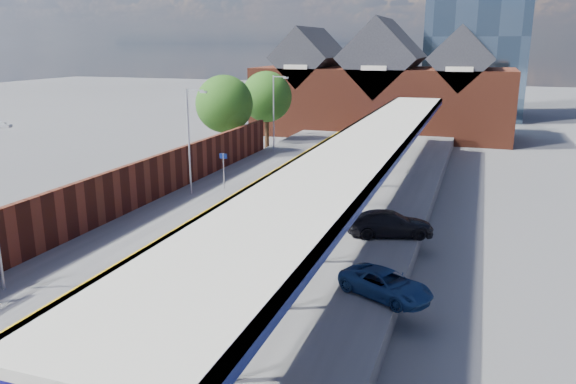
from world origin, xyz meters
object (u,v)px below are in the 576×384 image
object	(u,v)px
lamp_post_d	(275,109)
platform_sign	(224,165)
parked_car_dark	(390,223)
parked_car_blue	(386,284)
train	(333,165)
lamp_post_c	(190,135)

from	to	relation	value
lamp_post_d	platform_sign	world-z (taller)	lamp_post_d
parked_car_dark	parked_car_blue	bearing A→B (deg)	169.95
parked_car_dark	train	bearing A→B (deg)	10.23
lamp_post_d	train	bearing A→B (deg)	-48.55
lamp_post_c	parked_car_blue	distance (m)	19.19
platform_sign	parked_car_dark	size ratio (longest dim) A/B	0.56
lamp_post_d	parked_car_blue	distance (m)	31.57
lamp_post_c	parked_car_blue	size ratio (longest dim) A/B	1.81
lamp_post_d	parked_car_dark	world-z (taller)	lamp_post_d
train	lamp_post_d	xyz separation A→B (m)	(-7.86, 8.89, 2.87)
lamp_post_d	lamp_post_c	bearing A→B (deg)	-90.00
parked_car_blue	train	bearing A→B (deg)	47.85
platform_sign	parked_car_blue	distance (m)	19.23
lamp_post_c	parked_car_blue	bearing A→B (deg)	-38.07
lamp_post_d	platform_sign	distance (m)	14.25
platform_sign	parked_car_dark	world-z (taller)	platform_sign
platform_sign	parked_car_blue	bearing A→B (deg)	-45.30
parked_car_dark	parked_car_blue	size ratio (longest dim) A/B	1.16
train	lamp_post_c	distance (m)	10.98
platform_sign	train	bearing A→B (deg)	38.18
lamp_post_c	platform_sign	size ratio (longest dim) A/B	2.80
lamp_post_c	parked_car_dark	distance (m)	14.82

